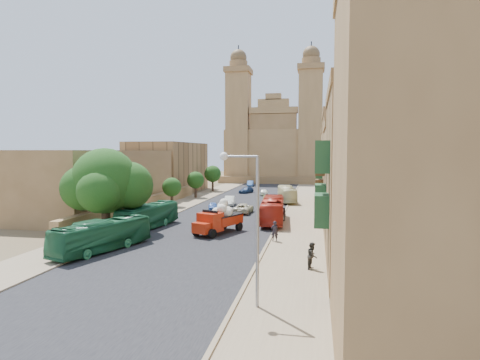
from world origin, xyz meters
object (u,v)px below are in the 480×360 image
at_px(car_blue_b, 250,183).
at_px(pedestrian_a, 275,231).
at_px(church, 276,147).
at_px(street_tree_d, 213,174).
at_px(car_white_b, 264,192).
at_px(streetlamp, 249,210).
at_px(car_white_a, 230,201).
at_px(pedestrian_c, 284,214).
at_px(car_blue_a, 213,206).
at_px(car_dkblue, 246,190).
at_px(street_tree_b, 172,187).
at_px(bus_green_south, 102,235).
at_px(pedestrian_b, 312,256).
at_px(street_tree_c, 196,180).
at_px(bus_green_north, 148,216).
at_px(red_truck, 218,218).
at_px(bus_red_east, 273,210).
at_px(ficus_tree, 106,183).
at_px(bus_cream_east, 287,194).
at_px(olive_pickup, 272,206).
at_px(car_cream, 243,208).
at_px(street_tree_a, 136,192).

bearing_deg(car_blue_b, pedestrian_a, -83.83).
bearing_deg(church, street_tree_d, -108.09).
bearing_deg(car_white_b, car_blue_b, -76.59).
xyz_separation_m(streetlamp, car_white_a, (-9.59, 39.25, -4.51)).
relative_size(car_white_b, pedestrian_c, 2.26).
relative_size(street_tree_d, car_blue_a, 1.61).
height_order(car_dkblue, car_white_b, car_white_b).
xyz_separation_m(street_tree_b, street_tree_d, (0.00, 24.00, 0.67)).
height_order(bus_green_south, pedestrian_b, bus_green_south).
relative_size(car_white_a, pedestrian_c, 2.67).
bearing_deg(street_tree_c, car_blue_b, 77.09).
relative_size(car_dkblue, pedestrian_b, 2.16).
bearing_deg(street_tree_c, bus_green_south, -84.31).
height_order(bus_green_north, car_dkblue, bus_green_north).
bearing_deg(car_dkblue, street_tree_d, -179.81).
bearing_deg(bus_green_north, red_truck, -0.41).
bearing_deg(red_truck, street_tree_b, 123.07).
xyz_separation_m(street_tree_c, pedestrian_c, (17.50, -21.08, -2.35)).
height_order(bus_red_east, pedestrian_c, bus_red_east).
distance_m(bus_green_north, pedestrian_c, 15.89).
xyz_separation_m(ficus_tree, pedestrian_b, (20.42, -8.49, -4.14)).
distance_m(streetlamp, car_blue_b, 74.30).
xyz_separation_m(street_tree_b, bus_green_south, (3.84, -26.53, -1.61)).
xyz_separation_m(street_tree_c, street_tree_d, (0.00, 12.00, 0.45)).
relative_size(bus_green_north, pedestrian_b, 5.04).
bearing_deg(pedestrian_a, car_dkblue, -87.93).
distance_m(red_truck, car_white_a, 21.28).
bearing_deg(bus_green_south, ficus_tree, 134.06).
distance_m(bus_cream_east, car_white_a, 10.20).
distance_m(streetlamp, car_dkblue, 58.58).
height_order(streetlamp, olive_pickup, streetlamp).
height_order(car_white_b, pedestrian_b, pedestrian_b).
relative_size(streetlamp, bus_red_east, 0.79).
bearing_deg(olive_pickup, car_blue_b, 103.20).
relative_size(street_tree_d, bus_green_north, 0.56).
xyz_separation_m(streetlamp, car_white_b, (-6.17, 54.04, -4.59)).
height_order(ficus_tree, car_cream, ficus_tree).
bearing_deg(street_tree_a, car_dkblue, 77.31).
bearing_deg(pedestrian_c, olive_pickup, -162.90).
bearing_deg(car_dkblue, car_blue_a, -72.76).
relative_size(red_truck, pedestrian_c, 3.96).
bearing_deg(car_cream, bus_red_east, 128.16).
bearing_deg(street_tree_b, bus_green_south, -81.77).
height_order(streetlamp, car_cream, streetlamp).
bearing_deg(street_tree_c, pedestrian_b, -62.58).
relative_size(olive_pickup, car_blue_a, 1.64).
xyz_separation_m(street_tree_c, car_white_b, (11.55, 6.04, -2.53)).
relative_size(bus_cream_east, car_white_a, 2.22).
xyz_separation_m(ficus_tree, street_tree_d, (-0.58, 43.99, -1.50)).
bearing_deg(pedestrian_b, pedestrian_a, 35.37).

